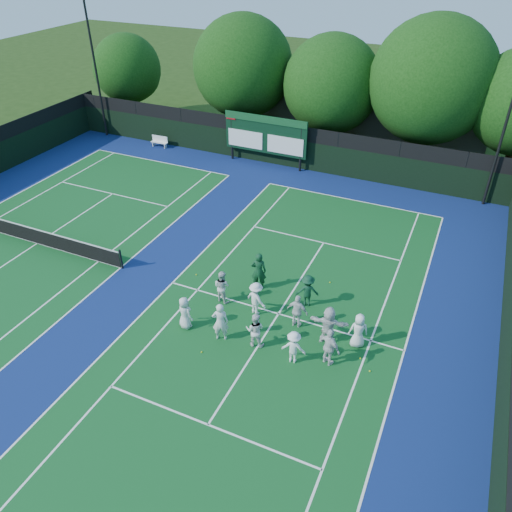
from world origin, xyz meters
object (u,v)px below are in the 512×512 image
at_px(scoreboard, 265,135).
at_px(tennis_net, 35,236).
at_px(bench, 160,141).
at_px(coach_left, 259,271).

relative_size(scoreboard, tennis_net, 0.53).
relative_size(bench, coach_left, 0.69).
bearing_deg(tennis_net, bench, 96.68).
height_order(scoreboard, bench, scoreboard).
bearing_deg(coach_left, tennis_net, -11.72).
height_order(tennis_net, bench, tennis_net).
bearing_deg(bench, tennis_net, -83.32).
relative_size(tennis_net, bench, 8.45).
height_order(scoreboard, coach_left, scoreboard).
bearing_deg(bench, scoreboard, 1.49).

